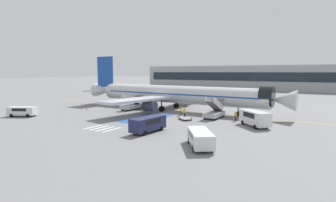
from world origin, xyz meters
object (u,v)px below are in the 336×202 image
at_px(ground_crew_3, 236,116).
at_px(traffic_cone_0, 87,109).
at_px(boarding_stairs_forward, 214,113).
at_px(ground_crew_2, 146,106).
at_px(fuel_tanker, 195,93).
at_px(service_van_3, 148,123).
at_px(ground_crew_1, 181,110).
at_px(ground_crew_0, 185,112).
at_px(service_van_1, 200,137).
at_px(boarding_stairs_aft, 132,105).
at_px(terminal_building, 275,78).
at_px(service_van_2, 23,111).
at_px(service_van_0, 255,117).
at_px(airliner, 173,94).
at_px(baggage_cart, 185,118).

height_order(ground_crew_3, traffic_cone_0, ground_crew_3).
bearing_deg(boarding_stairs_forward, ground_crew_2, -178.84).
xyz_separation_m(fuel_tanker, traffic_cone_0, (-9.26, -33.22, -1.51)).
relative_size(service_van_3, ground_crew_1, 3.21).
height_order(ground_crew_0, traffic_cone_0, ground_crew_0).
xyz_separation_m(ground_crew_1, traffic_cone_0, (-19.98, -4.00, -0.75)).
distance_m(service_van_1, traffic_cone_0, 33.58).
distance_m(boarding_stairs_aft, terminal_building, 77.65).
relative_size(service_van_2, traffic_cone_0, 10.96).
relative_size(service_van_0, ground_crew_3, 3.16).
relative_size(airliner, baggage_cart, 15.58).
height_order(airliner, service_van_1, airliner).
height_order(airliner, traffic_cone_0, airliner).
bearing_deg(boarding_stairs_aft, ground_crew_3, -1.89).
bearing_deg(ground_crew_3, traffic_cone_0, -130.06).
relative_size(ground_crew_2, terminal_building, 0.02).
relative_size(service_van_2, service_van_3, 0.93).
height_order(boarding_stairs_forward, fuel_tanker, boarding_stairs_forward).
xyz_separation_m(service_van_3, terminal_building, (1.29, 90.73, 4.03)).
distance_m(airliner, ground_crew_3, 15.77).
height_order(boarding_stairs_aft, service_van_0, boarding_stairs_aft).
bearing_deg(ground_crew_2, boarding_stairs_aft, 82.73).
height_order(airliner, service_van_0, airliner).
distance_m(boarding_stairs_aft, ground_crew_3, 22.30).
bearing_deg(fuel_tanker, boarding_stairs_aft, -4.68).
distance_m(fuel_tanker, traffic_cone_0, 34.52).
bearing_deg(service_van_1, service_van_3, -52.33).
height_order(ground_crew_1, ground_crew_3, ground_crew_1).
height_order(boarding_stairs_aft, service_van_1, boarding_stairs_aft).
distance_m(baggage_cart, traffic_cone_0, 22.57).
xyz_separation_m(airliner, terminal_building, (8.29, 71.79, 1.93)).
xyz_separation_m(boarding_stairs_aft, fuel_tanker, (1.44, 28.20, 0.81)).
bearing_deg(ground_crew_2, service_van_2, 134.20).
relative_size(fuel_tanker, terminal_building, 0.09).
relative_size(fuel_tanker, service_van_1, 1.88).
bearing_deg(service_van_3, service_van_0, -129.63).
relative_size(ground_crew_0, terminal_building, 0.01).
bearing_deg(terminal_building, service_van_0, -82.98).
xyz_separation_m(boarding_stairs_forward, boarding_stairs_aft, (-18.33, 0.55, -0.04)).
height_order(baggage_cart, ground_crew_3, ground_crew_3).
distance_m(service_van_2, traffic_cone_0, 11.86).
xyz_separation_m(service_van_0, service_van_1, (-2.48, -13.73, -0.26)).
bearing_deg(boarding_stairs_forward, boarding_stairs_aft, 180.00).
bearing_deg(boarding_stairs_forward, airliner, 158.23).
relative_size(airliner, ground_crew_0, 26.66).
xyz_separation_m(boarding_stairs_forward, ground_crew_3, (3.93, -0.85, -0.05)).
distance_m(service_van_1, baggage_cart, 15.72).
relative_size(fuel_tanker, service_van_2, 1.99).
height_order(service_van_3, terminal_building, terminal_building).
height_order(traffic_cone_0, terminal_building, terminal_building).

